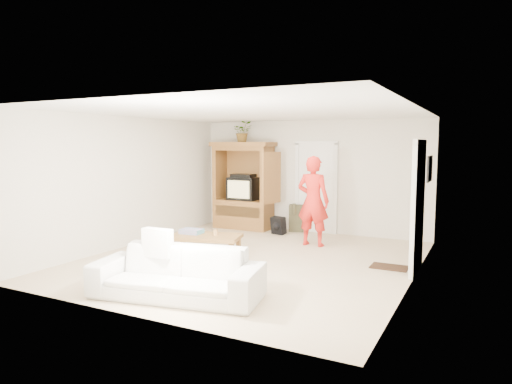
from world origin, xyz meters
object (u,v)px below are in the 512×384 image
armoire (244,191)px  coffee_table (206,238)px  man (313,201)px  sofa (177,273)px

armoire → coffee_table: bearing=-73.9°
man → sofa: bearing=83.5°
armoire → sofa: bearing=-71.6°
coffee_table → man: bearing=42.2°
armoire → sofa: (1.62, -4.87, -0.58)m
armoire → coffee_table: size_ratio=1.56×
armoire → sofa: size_ratio=0.92×
sofa → coffee_table: bearing=101.2°
armoire → man: 2.39m
armoire → man: armoire is taller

